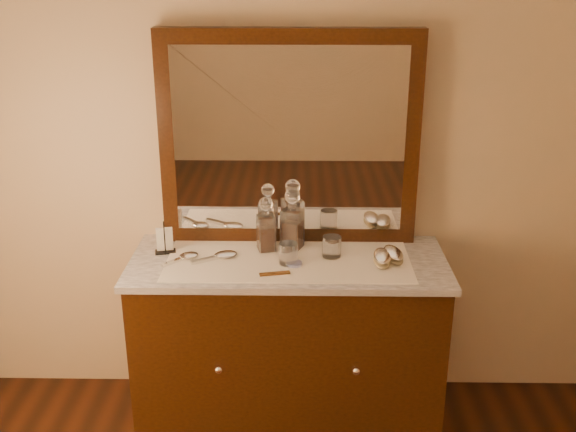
% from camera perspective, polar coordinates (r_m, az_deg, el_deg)
% --- Properties ---
extents(dresser_cabinet, '(1.40, 0.55, 0.82)m').
position_cam_1_polar(dresser_cabinet, '(3.26, 0.03, -10.80)').
color(dresser_cabinet, black).
rests_on(dresser_cabinet, floor).
extents(dresser_plinth, '(1.46, 0.59, 0.08)m').
position_cam_1_polar(dresser_plinth, '(3.47, 0.03, -16.02)').
color(dresser_plinth, black).
rests_on(dresser_plinth, floor).
extents(knob_left, '(0.04, 0.04, 0.04)m').
position_cam_1_polar(knob_left, '(3.02, -5.92, -12.85)').
color(knob_left, silver).
rests_on(knob_left, dresser_cabinet).
extents(knob_right, '(0.04, 0.04, 0.04)m').
position_cam_1_polar(knob_right, '(3.01, 5.82, -12.96)').
color(knob_right, silver).
rests_on(knob_right, dresser_cabinet).
extents(marble_top, '(1.44, 0.59, 0.03)m').
position_cam_1_polar(marble_top, '(3.06, 0.03, -3.99)').
color(marble_top, white).
rests_on(marble_top, dresser_cabinet).
extents(mirror_frame, '(1.20, 0.08, 1.00)m').
position_cam_1_polar(mirror_frame, '(3.12, 0.11, 6.55)').
color(mirror_frame, black).
rests_on(mirror_frame, marble_top).
extents(mirror_glass, '(1.06, 0.01, 0.86)m').
position_cam_1_polar(mirror_glass, '(3.09, 0.10, 6.39)').
color(mirror_glass, white).
rests_on(mirror_glass, marble_top).
extents(lace_runner, '(1.10, 0.45, 0.00)m').
position_cam_1_polar(lace_runner, '(3.03, 0.03, -3.85)').
color(lace_runner, white).
rests_on(lace_runner, marble_top).
extents(pin_dish, '(0.08, 0.08, 0.01)m').
position_cam_1_polar(pin_dish, '(2.99, 0.52, -4.07)').
color(pin_dish, silver).
rests_on(pin_dish, lace_runner).
extents(comb, '(0.14, 0.05, 0.01)m').
position_cam_1_polar(comb, '(2.90, -1.14, -4.91)').
color(comb, brown).
rests_on(comb, lace_runner).
extents(napkin_rack, '(0.10, 0.08, 0.14)m').
position_cam_1_polar(napkin_rack, '(3.16, -10.43, -2.09)').
color(napkin_rack, black).
rests_on(napkin_rack, marble_top).
extents(decanter_left, '(0.10, 0.10, 0.26)m').
position_cam_1_polar(decanter_left, '(3.11, -1.87, -1.18)').
color(decanter_left, brown).
rests_on(decanter_left, lace_runner).
extents(decanter_right, '(0.12, 0.12, 0.29)m').
position_cam_1_polar(decanter_right, '(3.13, 0.37, -0.77)').
color(decanter_right, brown).
rests_on(decanter_right, lace_runner).
extents(brush_near, '(0.09, 0.18, 0.05)m').
position_cam_1_polar(brush_near, '(3.03, 8.01, -3.56)').
color(brush_near, '#928059').
rests_on(brush_near, lace_runner).
extents(brush_far, '(0.10, 0.18, 0.05)m').
position_cam_1_polar(brush_far, '(3.07, 8.94, -3.27)').
color(brush_far, '#928059').
rests_on(brush_far, lace_runner).
extents(hand_mirror_outer, '(0.17, 0.17, 0.02)m').
position_cam_1_polar(hand_mirror_outer, '(3.09, -8.71, -3.44)').
color(hand_mirror_outer, silver).
rests_on(hand_mirror_outer, lace_runner).
extents(hand_mirror_inner, '(0.22, 0.16, 0.02)m').
position_cam_1_polar(hand_mirror_inner, '(3.08, -5.64, -3.36)').
color(hand_mirror_inner, silver).
rests_on(hand_mirror_inner, lace_runner).
extents(tumblers, '(0.28, 0.17, 0.10)m').
position_cam_1_polar(tumblers, '(3.02, 1.92, -2.90)').
color(tumblers, white).
rests_on(tumblers, lace_runner).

